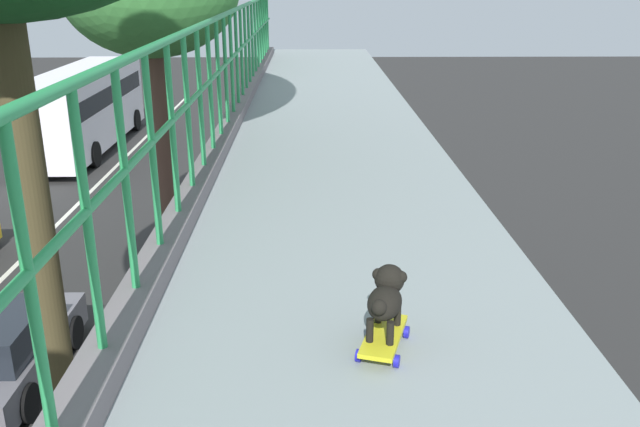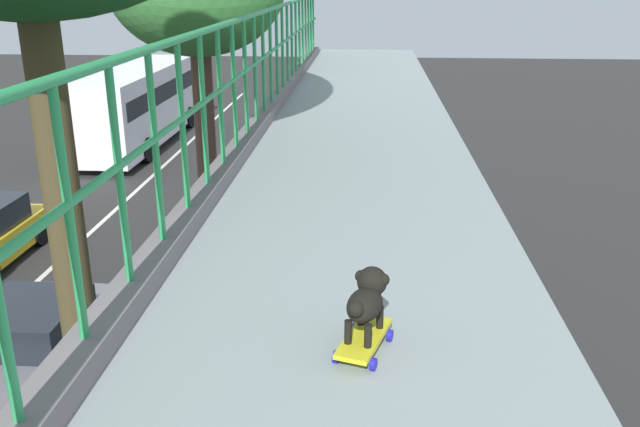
{
  "view_description": "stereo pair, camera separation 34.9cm",
  "coord_description": "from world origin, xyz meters",
  "px_view_note": "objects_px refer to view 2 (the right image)",
  "views": [
    {
      "loc": [
        0.7,
        -0.51,
        6.74
      ],
      "look_at": [
        0.76,
        3.5,
        5.32
      ],
      "focal_mm": 37.78,
      "sensor_mm": 36.0,
      "label": 1
    },
    {
      "loc": [
        1.05,
        -0.5,
        6.74
      ],
      "look_at": [
        0.76,
        3.5,
        5.32
      ],
      "focal_mm": 37.78,
      "sensor_mm": 36.0,
      "label": 2
    }
  ],
  "objects_px": {
    "car_grey_fifth": "(39,337)",
    "city_bus": "(139,102)",
    "small_dog": "(367,297)",
    "toy_skateboard": "(364,339)"
  },
  "relations": [
    {
      "from": "toy_skateboard",
      "to": "small_dog",
      "type": "relative_size",
      "value": 1.23
    },
    {
      "from": "car_grey_fifth",
      "to": "city_bus",
      "type": "relative_size",
      "value": 0.38
    },
    {
      "from": "car_grey_fifth",
      "to": "small_dog",
      "type": "xyz_separation_m",
      "value": [
        5.8,
        -7.27,
        4.63
      ]
    },
    {
      "from": "city_bus",
      "to": "small_dog",
      "type": "xyz_separation_m",
      "value": [
        9.51,
        -24.28,
        3.46
      ]
    },
    {
      "from": "small_dog",
      "to": "toy_skateboard",
      "type": "bearing_deg",
      "value": -103.94
    },
    {
      "from": "city_bus",
      "to": "toy_skateboard",
      "type": "bearing_deg",
      "value": -68.67
    },
    {
      "from": "small_dog",
      "to": "city_bus",
      "type": "bearing_deg",
      "value": 111.39
    },
    {
      "from": "car_grey_fifth",
      "to": "city_bus",
      "type": "bearing_deg",
      "value": 102.31
    },
    {
      "from": "toy_skateboard",
      "to": "small_dog",
      "type": "distance_m",
      "value": 0.21
    },
    {
      "from": "toy_skateboard",
      "to": "city_bus",
      "type": "bearing_deg",
      "value": 111.33
    }
  ]
}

